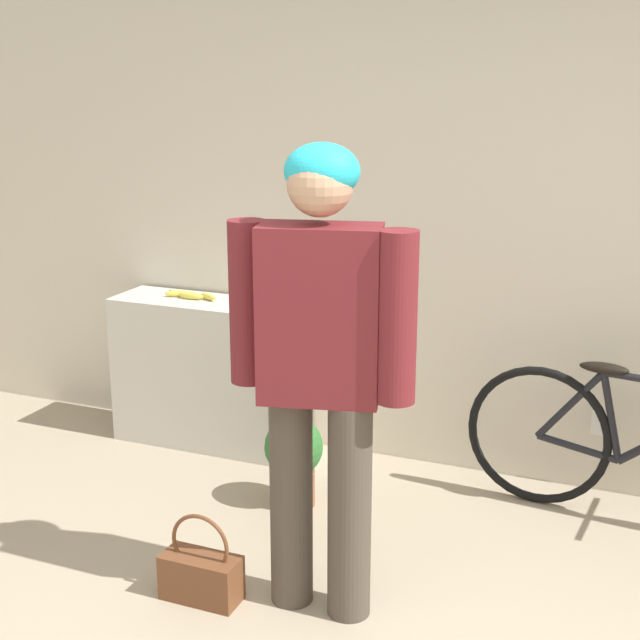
{
  "coord_description": "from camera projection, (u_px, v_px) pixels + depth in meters",
  "views": [
    {
      "loc": [
        0.84,
        -2.0,
        2.0
      ],
      "look_at": [
        -0.33,
        0.82,
        1.16
      ],
      "focal_mm": 50.0,
      "sensor_mm": 36.0,
      "label": 1
    }
  ],
  "objects": [
    {
      "name": "potted_plant",
      "position": [
        294.0,
        457.0,
        4.23
      ],
      "size": [
        0.28,
        0.28,
        0.44
      ],
      "color": "brown",
      "rests_on": "ground_plane"
    },
    {
      "name": "person",
      "position": [
        320.0,
        353.0,
        3.21
      ],
      "size": [
        0.71,
        0.31,
        1.78
      ],
      "rotation": [
        0.0,
        0.0,
        0.24
      ],
      "color": "#4C4238",
      "rests_on": "ground_plane"
    },
    {
      "name": "side_shelf",
      "position": [
        210.0,
        373.0,
        4.93
      ],
      "size": [
        1.06,
        0.36,
        0.82
      ],
      "color": "beige",
      "rests_on": "ground_plane"
    },
    {
      "name": "banana",
      "position": [
        191.0,
        295.0,
        4.86
      ],
      "size": [
        0.33,
        0.09,
        0.04
      ],
      "color": "#EAD64C",
      "rests_on": "side_shelf"
    },
    {
      "name": "wall_back",
      "position": [
        499.0,
        224.0,
        4.34
      ],
      "size": [
        8.0,
        0.07,
        2.6
      ],
      "color": "beige",
      "rests_on": "ground_plane"
    },
    {
      "name": "handbag",
      "position": [
        201.0,
        574.0,
        3.49
      ],
      "size": [
        0.31,
        0.15,
        0.37
      ],
      "color": "brown",
      "rests_on": "ground_plane"
    }
  ]
}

